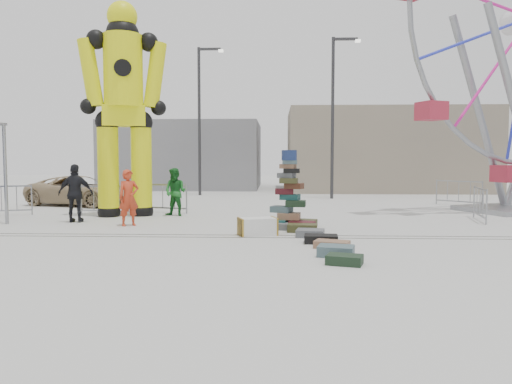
{
  "coord_description": "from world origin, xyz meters",
  "views": [
    {
      "loc": [
        0.23,
        -12.19,
        2.08
      ],
      "look_at": [
        -0.33,
        1.24,
        1.14
      ],
      "focal_mm": 35.0,
      "sensor_mm": 36.0,
      "label": 1
    }
  ],
  "objects_px": {
    "barricade_dummy_b": "(106,200)",
    "barricade_wheel_back": "(459,193)",
    "steamer_trunk": "(257,227)",
    "barricade_wheel_front": "(480,204)",
    "lamp_post_left": "(201,113)",
    "pedestrian_green": "(175,192)",
    "lamp_post_right": "(335,109)",
    "pedestrian_red": "(129,198)",
    "crash_test_dummy": "(124,101)",
    "parked_suv": "(80,191)",
    "pedestrian_black": "(76,193)",
    "barricade_dummy_c": "(163,198)",
    "barricade_dummy_a": "(1,200)",
    "suitcase_tower": "(289,206)"
  },
  "relations": [
    {
      "from": "barricade_dummy_b",
      "to": "barricade_wheel_back",
      "type": "height_order",
      "value": "same"
    },
    {
      "from": "steamer_trunk",
      "to": "barricade_wheel_front",
      "type": "relative_size",
      "value": 0.49
    },
    {
      "from": "lamp_post_left",
      "to": "pedestrian_green",
      "type": "height_order",
      "value": "lamp_post_left"
    },
    {
      "from": "lamp_post_right",
      "to": "lamp_post_left",
      "type": "xyz_separation_m",
      "value": [
        -7.0,
        2.0,
        0.0
      ]
    },
    {
      "from": "barricade_wheel_back",
      "to": "pedestrian_red",
      "type": "bearing_deg",
      "value": -107.0
    },
    {
      "from": "crash_test_dummy",
      "to": "parked_suv",
      "type": "height_order",
      "value": "crash_test_dummy"
    },
    {
      "from": "pedestrian_black",
      "to": "parked_suv",
      "type": "relative_size",
      "value": 0.41
    },
    {
      "from": "pedestrian_black",
      "to": "barricade_wheel_back",
      "type": "bearing_deg",
      "value": -160.85
    },
    {
      "from": "barricade_dummy_c",
      "to": "barricade_wheel_front",
      "type": "height_order",
      "value": "same"
    },
    {
      "from": "barricade_dummy_a",
      "to": "pedestrian_green",
      "type": "relative_size",
      "value": 1.18
    },
    {
      "from": "steamer_trunk",
      "to": "barricade_dummy_b",
      "type": "distance_m",
      "value": 6.92
    },
    {
      "from": "barricade_dummy_a",
      "to": "lamp_post_left",
      "type": "bearing_deg",
      "value": 41.86
    },
    {
      "from": "lamp_post_right",
      "to": "crash_test_dummy",
      "type": "distance_m",
      "value": 11.35
    },
    {
      "from": "crash_test_dummy",
      "to": "pedestrian_black",
      "type": "bearing_deg",
      "value": -137.12
    },
    {
      "from": "suitcase_tower",
      "to": "pedestrian_green",
      "type": "height_order",
      "value": "suitcase_tower"
    },
    {
      "from": "barricade_dummy_a",
      "to": "barricade_dummy_b",
      "type": "bearing_deg",
      "value": -17.22
    },
    {
      "from": "steamer_trunk",
      "to": "barricade_wheel_back",
      "type": "relative_size",
      "value": 0.49
    },
    {
      "from": "crash_test_dummy",
      "to": "suitcase_tower",
      "type": "bearing_deg",
      "value": -40.77
    },
    {
      "from": "parked_suv",
      "to": "lamp_post_right",
      "type": "bearing_deg",
      "value": -54.57
    },
    {
      "from": "barricade_dummy_b",
      "to": "barricade_wheel_back",
      "type": "relative_size",
      "value": 1.0
    },
    {
      "from": "barricade_wheel_back",
      "to": "parked_suv",
      "type": "xyz_separation_m",
      "value": [
        -16.35,
        -0.58,
        0.09
      ]
    },
    {
      "from": "steamer_trunk",
      "to": "parked_suv",
      "type": "relative_size",
      "value": 0.22
    },
    {
      "from": "barricade_dummy_a",
      "to": "barricade_dummy_b",
      "type": "distance_m",
      "value": 3.78
    },
    {
      "from": "crash_test_dummy",
      "to": "barricade_wheel_front",
      "type": "bearing_deg",
      "value": -19.53
    },
    {
      "from": "pedestrian_green",
      "to": "parked_suv",
      "type": "relative_size",
      "value": 0.37
    },
    {
      "from": "pedestrian_red",
      "to": "parked_suv",
      "type": "xyz_separation_m",
      "value": [
        -4.03,
        6.28,
        -0.22
      ]
    },
    {
      "from": "crash_test_dummy",
      "to": "barricade_wheel_back",
      "type": "distance_m",
      "value": 14.32
    },
    {
      "from": "barricade_wheel_back",
      "to": "pedestrian_black",
      "type": "bearing_deg",
      "value": -112.86
    },
    {
      "from": "pedestrian_red",
      "to": "parked_suv",
      "type": "bearing_deg",
      "value": 88.35
    },
    {
      "from": "lamp_post_right",
      "to": "suitcase_tower",
      "type": "bearing_deg",
      "value": -103.43
    },
    {
      "from": "steamer_trunk",
      "to": "pedestrian_black",
      "type": "relative_size",
      "value": 0.53
    },
    {
      "from": "barricade_wheel_front",
      "to": "barricade_dummy_a",
      "type": "bearing_deg",
      "value": 98.53
    },
    {
      "from": "suitcase_tower",
      "to": "pedestrian_green",
      "type": "xyz_separation_m",
      "value": [
        -3.96,
        2.75,
        0.21
      ]
    },
    {
      "from": "lamp_post_right",
      "to": "pedestrian_black",
      "type": "bearing_deg",
      "value": -134.15
    },
    {
      "from": "steamer_trunk",
      "to": "pedestrian_red",
      "type": "height_order",
      "value": "pedestrian_red"
    },
    {
      "from": "lamp_post_left",
      "to": "barricade_wheel_front",
      "type": "relative_size",
      "value": 4.0
    },
    {
      "from": "pedestrian_red",
      "to": "lamp_post_left",
      "type": "bearing_deg",
      "value": 54.03
    },
    {
      "from": "parked_suv",
      "to": "suitcase_tower",
      "type": "bearing_deg",
      "value": -110.04
    },
    {
      "from": "lamp_post_left",
      "to": "barricade_dummy_c",
      "type": "relative_size",
      "value": 4.0
    },
    {
      "from": "barricade_dummy_a",
      "to": "pedestrian_red",
      "type": "height_order",
      "value": "pedestrian_red"
    },
    {
      "from": "lamp_post_right",
      "to": "lamp_post_left",
      "type": "height_order",
      "value": "same"
    },
    {
      "from": "pedestrian_red",
      "to": "pedestrian_black",
      "type": "bearing_deg",
      "value": 124.96
    },
    {
      "from": "crash_test_dummy",
      "to": "pedestrian_green",
      "type": "bearing_deg",
      "value": -12.85
    },
    {
      "from": "lamp_post_right",
      "to": "barricade_dummy_b",
      "type": "distance_m",
      "value": 12.48
    },
    {
      "from": "lamp_post_left",
      "to": "pedestrian_red",
      "type": "bearing_deg",
      "value": -91.64
    },
    {
      "from": "barricade_dummy_c",
      "to": "pedestrian_black",
      "type": "height_order",
      "value": "pedestrian_black"
    },
    {
      "from": "barricade_wheel_back",
      "to": "parked_suv",
      "type": "bearing_deg",
      "value": -134.09
    },
    {
      "from": "barricade_wheel_back",
      "to": "crash_test_dummy",
      "type": "bearing_deg",
      "value": -117.78
    },
    {
      "from": "barricade_wheel_back",
      "to": "lamp_post_right",
      "type": "bearing_deg",
      "value": -170.85
    },
    {
      "from": "steamer_trunk",
      "to": "barricade_dummy_c",
      "type": "height_order",
      "value": "barricade_dummy_c"
    }
  ]
}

